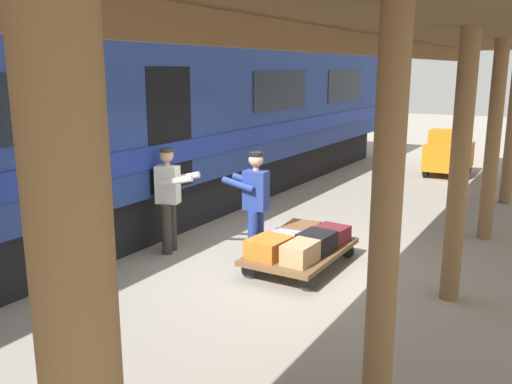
{
  "coord_description": "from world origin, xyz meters",
  "views": [
    {
      "loc": [
        -3.5,
        6.94,
        2.91
      ],
      "look_at": [
        0.43,
        0.26,
        1.15
      ],
      "focal_mm": 38.09,
      "sensor_mm": 36.0,
      "label": 1
    }
  ],
  "objects_px": {
    "porter_in_overalls": "(255,203)",
    "suitcase_orange_carryall": "(269,247)",
    "porter_by_door": "(169,197)",
    "baggage_tug": "(448,153)",
    "suitcase_tan_vintage": "(301,253)",
    "suitcase_brown_leather": "(301,231)",
    "suitcase_gray_aluminum": "(286,240)",
    "train_car": "(104,118)",
    "suitcase_black_hardshell": "(317,242)",
    "suitcase_maroon_trunk": "(331,235)",
    "luggage_cart": "(301,252)"
  },
  "relations": [
    {
      "from": "porter_in_overalls",
      "to": "suitcase_orange_carryall",
      "type": "bearing_deg",
      "value": 138.65
    },
    {
      "from": "porter_by_door",
      "to": "baggage_tug",
      "type": "height_order",
      "value": "porter_by_door"
    },
    {
      "from": "suitcase_tan_vintage",
      "to": "suitcase_brown_leather",
      "type": "height_order",
      "value": "suitcase_tan_vintage"
    },
    {
      "from": "suitcase_gray_aluminum",
      "to": "suitcase_orange_carryall",
      "type": "xyz_separation_m",
      "value": [
        0.0,
        0.52,
        0.03
      ]
    },
    {
      "from": "train_car",
      "to": "suitcase_black_hardshell",
      "type": "distance_m",
      "value": 4.44
    },
    {
      "from": "suitcase_maroon_trunk",
      "to": "suitcase_orange_carryall",
      "type": "xyz_separation_m",
      "value": [
        0.51,
        1.05,
        0.01
      ]
    },
    {
      "from": "suitcase_orange_carryall",
      "to": "suitcase_black_hardshell",
      "type": "xyz_separation_m",
      "value": [
        -0.51,
        -0.52,
        0.01
      ]
    },
    {
      "from": "suitcase_gray_aluminum",
      "to": "suitcase_orange_carryall",
      "type": "bearing_deg",
      "value": 90.0
    },
    {
      "from": "suitcase_orange_carryall",
      "to": "porter_in_overalls",
      "type": "bearing_deg",
      "value": -41.35
    },
    {
      "from": "train_car",
      "to": "suitcase_orange_carryall",
      "type": "height_order",
      "value": "train_car"
    },
    {
      "from": "suitcase_maroon_trunk",
      "to": "suitcase_tan_vintage",
      "type": "bearing_deg",
      "value": 90.0
    },
    {
      "from": "suitcase_black_hardshell",
      "to": "porter_in_overalls",
      "type": "xyz_separation_m",
      "value": [
        1.0,
        0.09,
        0.49
      ]
    },
    {
      "from": "suitcase_gray_aluminum",
      "to": "suitcase_brown_leather",
      "type": "height_order",
      "value": "suitcase_brown_leather"
    },
    {
      "from": "suitcase_tan_vintage",
      "to": "baggage_tug",
      "type": "bearing_deg",
      "value": -90.82
    },
    {
      "from": "suitcase_black_hardshell",
      "to": "suitcase_brown_leather",
      "type": "bearing_deg",
      "value": -45.97
    },
    {
      "from": "luggage_cart",
      "to": "suitcase_maroon_trunk",
      "type": "distance_m",
      "value": 0.61
    },
    {
      "from": "suitcase_black_hardshell",
      "to": "porter_by_door",
      "type": "relative_size",
      "value": 0.3
    },
    {
      "from": "suitcase_brown_leather",
      "to": "porter_in_overalls",
      "type": "distance_m",
      "value": 0.95
    },
    {
      "from": "suitcase_orange_carryall",
      "to": "luggage_cart",
      "type": "bearing_deg",
      "value": -115.8
    },
    {
      "from": "suitcase_gray_aluminum",
      "to": "porter_in_overalls",
      "type": "relative_size",
      "value": 0.3
    },
    {
      "from": "suitcase_tan_vintage",
      "to": "luggage_cart",
      "type": "bearing_deg",
      "value": -64.2
    },
    {
      "from": "suitcase_maroon_trunk",
      "to": "suitcase_orange_carryall",
      "type": "distance_m",
      "value": 1.16
    },
    {
      "from": "suitcase_black_hardshell",
      "to": "porter_by_door",
      "type": "height_order",
      "value": "porter_by_door"
    },
    {
      "from": "suitcase_orange_carryall",
      "to": "suitcase_maroon_trunk",
      "type": "bearing_deg",
      "value": -115.8
    },
    {
      "from": "suitcase_brown_leather",
      "to": "porter_by_door",
      "type": "relative_size",
      "value": 0.35
    },
    {
      "from": "porter_in_overalls",
      "to": "baggage_tug",
      "type": "height_order",
      "value": "porter_in_overalls"
    },
    {
      "from": "suitcase_gray_aluminum",
      "to": "suitcase_black_hardshell",
      "type": "distance_m",
      "value": 0.51
    },
    {
      "from": "suitcase_tan_vintage",
      "to": "porter_by_door",
      "type": "height_order",
      "value": "porter_by_door"
    },
    {
      "from": "luggage_cart",
      "to": "suitcase_tan_vintage",
      "type": "height_order",
      "value": "suitcase_tan_vintage"
    },
    {
      "from": "baggage_tug",
      "to": "suitcase_gray_aluminum",
      "type": "bearing_deg",
      "value": 85.73
    },
    {
      "from": "train_car",
      "to": "suitcase_gray_aluminum",
      "type": "bearing_deg",
      "value": -179.39
    },
    {
      "from": "suitcase_orange_carryall",
      "to": "suitcase_black_hardshell",
      "type": "distance_m",
      "value": 0.73
    },
    {
      "from": "suitcase_maroon_trunk",
      "to": "suitcase_brown_leather",
      "type": "bearing_deg",
      "value": 0.0
    },
    {
      "from": "train_car",
      "to": "suitcase_orange_carryall",
      "type": "bearing_deg",
      "value": 172.36
    },
    {
      "from": "luggage_cart",
      "to": "porter_by_door",
      "type": "bearing_deg",
      "value": 11.51
    },
    {
      "from": "luggage_cart",
      "to": "porter_by_door",
      "type": "height_order",
      "value": "porter_by_door"
    },
    {
      "from": "suitcase_orange_carryall",
      "to": "suitcase_brown_leather",
      "type": "height_order",
      "value": "suitcase_orange_carryall"
    },
    {
      "from": "suitcase_black_hardshell",
      "to": "baggage_tug",
      "type": "xyz_separation_m",
      "value": [
        -0.13,
        -8.54,
        0.19
      ]
    },
    {
      "from": "suitcase_tan_vintage",
      "to": "suitcase_brown_leather",
      "type": "relative_size",
      "value": 0.98
    },
    {
      "from": "suitcase_brown_leather",
      "to": "porter_in_overalls",
      "type": "xyz_separation_m",
      "value": [
        0.49,
        0.61,
        0.53
      ]
    },
    {
      "from": "suitcase_black_hardshell",
      "to": "suitcase_brown_leather",
      "type": "distance_m",
      "value": 0.73
    },
    {
      "from": "suitcase_gray_aluminum",
      "to": "baggage_tug",
      "type": "relative_size",
      "value": 0.3
    },
    {
      "from": "suitcase_maroon_trunk",
      "to": "porter_in_overalls",
      "type": "height_order",
      "value": "porter_in_overalls"
    },
    {
      "from": "train_car",
      "to": "baggage_tug",
      "type": "bearing_deg",
      "value": -116.41
    },
    {
      "from": "luggage_cart",
      "to": "porter_in_overalls",
      "type": "xyz_separation_m",
      "value": [
        0.75,
        0.09,
        0.68
      ]
    },
    {
      "from": "porter_by_door",
      "to": "luggage_cart",
      "type": "bearing_deg",
      "value": -168.49
    },
    {
      "from": "baggage_tug",
      "to": "suitcase_black_hardshell",
      "type": "bearing_deg",
      "value": 89.13
    },
    {
      "from": "suitcase_gray_aluminum",
      "to": "suitcase_brown_leather",
      "type": "distance_m",
      "value": 0.52
    },
    {
      "from": "porter_by_door",
      "to": "suitcase_black_hardshell",
      "type": "bearing_deg",
      "value": -169.69
    },
    {
      "from": "suitcase_brown_leather",
      "to": "suitcase_maroon_trunk",
      "type": "bearing_deg",
      "value": 180.0
    }
  ]
}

